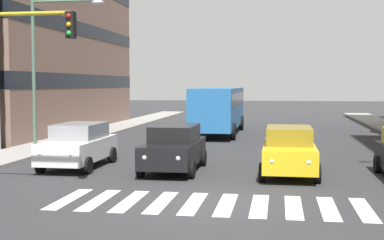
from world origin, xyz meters
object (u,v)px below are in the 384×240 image
at_px(car_3, 79,145).
at_px(street_lamp_right, 46,57).
at_px(car_1, 289,150).
at_px(car_2, 174,148).
at_px(bus_behind_traffic, 219,106).

height_order(car_3, street_lamp_right, street_lamp_right).
relative_size(car_1, street_lamp_right, 0.63).
height_order(car_2, street_lamp_right, street_lamp_right).
bearing_deg(car_2, car_3, -4.24).
distance_m(car_1, car_2, 4.25).
xyz_separation_m(bus_behind_traffic, street_lamp_right, (6.66, 11.56, 2.64)).
bearing_deg(car_1, car_3, -3.32).
bearing_deg(car_1, street_lamp_right, -18.81).
xyz_separation_m(car_2, bus_behind_traffic, (-0.00, -15.09, 0.97)).
relative_size(car_3, street_lamp_right, 0.63).
bearing_deg(bus_behind_traffic, street_lamp_right, 60.07).
xyz_separation_m(car_3, street_lamp_right, (2.79, -3.24, 3.62)).
xyz_separation_m(car_1, bus_behind_traffic, (4.24, -15.27, 0.97)).
xyz_separation_m(car_1, car_2, (4.24, -0.18, 0.00)).
distance_m(bus_behind_traffic, street_lamp_right, 13.60).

